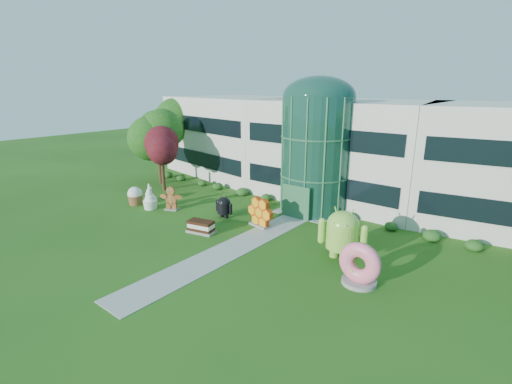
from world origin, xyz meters
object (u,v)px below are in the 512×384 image
Objects in this scene: android_black at (224,206)px; gingerbread at (171,198)px; android_green at (342,231)px; donut at (361,263)px.

gingerbread reaches higher than android_black.
android_black is (-11.07, 0.81, -0.82)m from android_green.
android_black is at bearing 166.05° from donut.
donut is (13.32, -3.10, 0.22)m from android_black.
android_black is 0.89× the size of gingerbread.
android_green reaches higher than gingerbread.
donut reaches higher than gingerbread.
donut is 1.08× the size of gingerbread.
android_black is 5.26m from gingerbread.
android_green reaches higher than donut.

